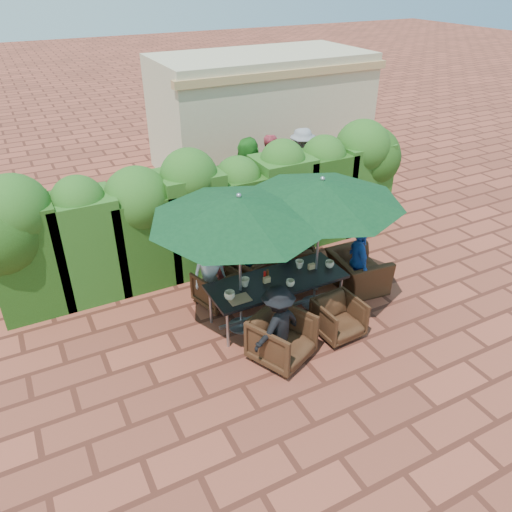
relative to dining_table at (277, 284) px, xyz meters
name	(u,v)px	position (x,y,z in m)	size (l,w,h in m)	color
ground	(271,322)	(-0.16, -0.11, -0.68)	(80.00, 80.00, 0.00)	brown
dining_table	(277,284)	(0.00, 0.00, 0.00)	(2.37, 0.90, 0.75)	black
umbrella_left	(239,208)	(-0.67, 0.02, 1.54)	(2.79, 2.79, 2.46)	gray
umbrella_right	(322,191)	(0.78, 0.00, 1.54)	(2.70, 2.70, 2.46)	gray
chair_far_left	(217,286)	(-0.75, 0.84, -0.32)	(0.70, 0.65, 0.72)	black
chair_far_mid	(251,269)	(0.03, 1.03, -0.28)	(0.76, 0.71, 0.78)	black
chair_far_right	(292,258)	(0.90, 1.00, -0.26)	(0.81, 0.75, 0.83)	black
chair_near_left	(282,336)	(-0.46, -0.98, -0.25)	(0.83, 0.77, 0.85)	black
chair_near_right	(339,316)	(0.67, -0.90, -0.31)	(0.70, 0.66, 0.72)	black
chair_end_right	(358,266)	(1.81, 0.11, -0.22)	(1.04, 0.68, 0.91)	black
adult_far_left	(209,272)	(-0.84, 0.96, -0.06)	(0.61, 0.36, 1.24)	silver
adult_far_mid	(254,258)	(0.09, 1.01, -0.05)	(0.45, 0.37, 1.25)	#2050AD
adult_far_right	(290,249)	(0.78, 0.86, 0.02)	(0.67, 0.41, 1.40)	black
adult_near_left	(278,326)	(-0.56, -1.01, 0.01)	(0.87, 0.40, 1.37)	black
adult_end_right	(358,262)	(1.70, -0.02, -0.03)	(0.76, 0.38, 1.29)	#2050AD
child_left	(224,271)	(-0.49, 1.12, -0.22)	(0.33, 0.27, 0.90)	#CD4859
child_right	(269,259)	(0.48, 1.14, -0.25)	(0.31, 0.25, 0.86)	#79489C
pedestrian_a	(248,175)	(1.49, 4.04, 0.27)	(1.76, 0.63, 1.88)	#287E22
pedestrian_b	(268,170)	(2.15, 4.26, 0.22)	(0.86, 0.53, 1.79)	#CD4859
pedestrian_c	(302,163)	(3.13, 4.26, 0.23)	(1.16, 0.53, 1.82)	gray
cup_a	(230,295)	(-0.94, -0.13, 0.14)	(0.18, 0.18, 0.14)	beige
cup_b	(245,282)	(-0.56, 0.09, 0.15)	(0.15, 0.15, 0.14)	beige
cup_c	(290,283)	(0.10, -0.26, 0.13)	(0.15, 0.15, 0.12)	beige
cup_d	(299,264)	(0.54, 0.16, 0.15)	(0.15, 0.15, 0.14)	beige
cup_e	(330,264)	(1.01, -0.07, 0.14)	(0.16, 0.16, 0.12)	beige
ketchup_bottle	(265,276)	(-0.19, 0.09, 0.16)	(0.04, 0.04, 0.17)	#B20C0A
sauce_bottle	(268,274)	(-0.12, 0.11, 0.16)	(0.04, 0.04, 0.17)	#4C230C
serving_tray	(239,299)	(-0.81, -0.22, 0.08)	(0.35, 0.25, 0.02)	#906846
number_block_left	(267,280)	(-0.19, 0.02, 0.12)	(0.12, 0.06, 0.10)	tan
number_block_right	(312,266)	(0.71, 0.03, 0.12)	(0.12, 0.06, 0.10)	tan
hedge_wall	(205,203)	(-0.36, 2.21, 0.68)	(9.10, 1.60, 2.52)	#1B390F
building	(261,111)	(3.34, 6.88, 0.93)	(6.20, 3.08, 3.20)	#C1B68F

